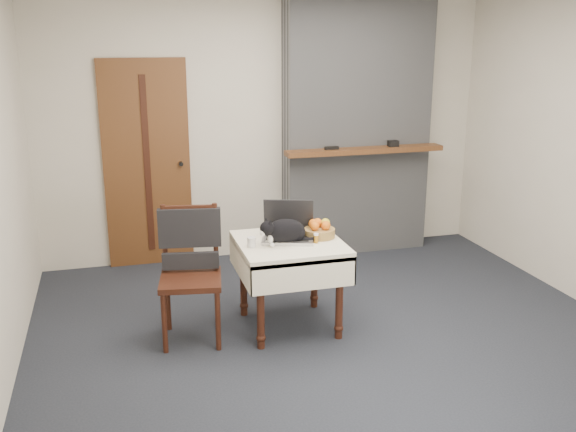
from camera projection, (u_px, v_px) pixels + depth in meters
name	position (u px, v px, depth m)	size (l,w,h in m)	color
ground	(331.00, 333.00, 4.92)	(4.50, 4.50, 0.00)	black
room_shell	(315.00, 95.00, 4.86)	(4.52, 4.01, 2.61)	beige
door	(147.00, 165.00, 6.16)	(0.82, 0.10, 2.00)	brown
chimney	(357.00, 127.00, 6.51)	(1.62, 0.48, 2.60)	gray
side_table	(289.00, 255.00, 4.88)	(0.78, 0.78, 0.70)	#33150E
laptop	(288.00, 229.00, 4.90)	(0.47, 0.43, 0.29)	#B7B7BC
cat	(286.00, 231.00, 4.78)	(0.45, 0.24, 0.22)	black
cream_jar	(251.00, 242.00, 4.70)	(0.07, 0.07, 0.07)	silver
pill_bottle	(316.00, 238.00, 4.79)	(0.04, 0.04, 0.07)	#A56A14
fruit_basket	(319.00, 230.00, 4.93)	(0.24, 0.24, 0.14)	olive
desk_clutter	(311.00, 237.00, 4.93)	(0.15, 0.02, 0.01)	black
chair	(190.00, 254.00, 4.74)	(0.52, 0.51, 1.00)	#33150E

